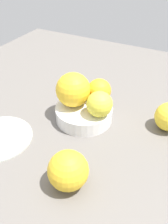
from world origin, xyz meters
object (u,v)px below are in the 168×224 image
object	(u,v)px
orange_in_bowl_1	(99,104)
fruit_bowl	(84,113)
orange_loose_0	(68,170)
orange_in_bowl_2	(99,91)
orange_in_bowl_0	(73,89)

from	to	relation	value
orange_in_bowl_1	fruit_bowl	bearing A→B (deg)	166.98
orange_loose_0	orange_in_bowl_2	bearing A→B (deg)	101.52
orange_in_bowl_0	orange_in_bowl_1	world-z (taller)	orange_in_bowl_0
fruit_bowl	orange_loose_0	xyz separation A→B (cm)	(7.05, -20.00, 2.21)
orange_in_bowl_1	orange_in_bowl_2	size ratio (longest dim) A/B	1.02
fruit_bowl	orange_in_bowl_2	size ratio (longest dim) A/B	2.37
orange_in_bowl_1	orange_in_bowl_2	bearing A→B (deg)	115.38
orange_in_bowl_1	orange_in_bowl_0	bearing A→B (deg)	170.62
fruit_bowl	orange_in_bowl_1	bearing A→B (deg)	-13.02
orange_in_bowl_0	orange_loose_0	size ratio (longest dim) A/B	1.11
fruit_bowl	orange_in_bowl_0	size ratio (longest dim) A/B	1.69
orange_loose_0	fruit_bowl	bearing A→B (deg)	109.41
orange_in_bowl_0	orange_loose_0	bearing A→B (deg)	-63.35
fruit_bowl	orange_in_bowl_2	world-z (taller)	orange_in_bowl_2
orange_in_bowl_0	orange_in_bowl_2	world-z (taller)	orange_in_bowl_0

